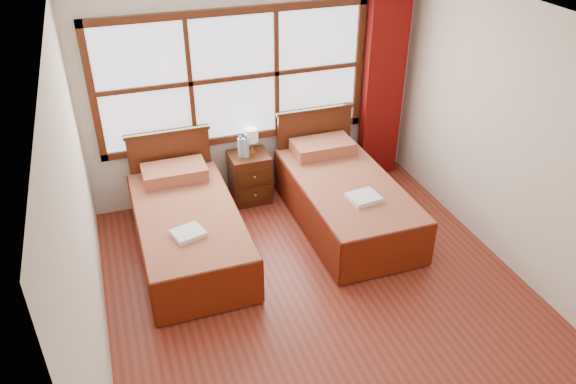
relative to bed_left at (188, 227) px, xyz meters
name	(u,v)px	position (x,y,z in m)	size (l,w,h in m)	color
floor	(324,299)	(1.08, -1.20, -0.31)	(4.50, 4.50, 0.00)	maroon
ceiling	(337,29)	(1.08, -1.20, 2.29)	(4.50, 4.50, 0.00)	white
wall_back	(255,91)	(1.08, 1.05, 0.99)	(4.00, 4.00, 0.00)	silver
wall_left	(81,228)	(-0.92, -1.20, 0.99)	(4.50, 4.50, 0.00)	silver
wall_right	(526,148)	(3.08, -1.20, 0.99)	(4.50, 4.50, 0.00)	silver
window	(234,78)	(0.83, 1.01, 1.19)	(3.16, 0.06, 1.56)	white
curtain	(383,89)	(2.68, 0.91, 0.86)	(0.50, 0.16, 2.30)	maroon
bed_left	(188,227)	(0.00, 0.00, 0.00)	(1.03, 2.05, 1.00)	#3F210D
bed_right	(344,197)	(1.79, 0.00, 0.01)	(1.06, 2.08, 1.03)	#3F210D
nightstand	(250,177)	(0.90, 0.80, 0.00)	(0.46, 0.46, 0.62)	#4C2110
towels_left	(188,233)	(-0.06, -0.47, 0.25)	(0.34, 0.32, 0.04)	white
towels_right	(364,198)	(1.81, -0.46, 0.27)	(0.35, 0.31, 0.05)	white
lamp	(251,136)	(0.95, 0.84, 0.53)	(0.16, 0.16, 0.31)	#BB843B
bottle_near	(241,147)	(0.81, 0.79, 0.43)	(0.07, 0.07, 0.27)	#A8C1D8
bottle_far	(246,147)	(0.86, 0.76, 0.43)	(0.07, 0.07, 0.27)	#A8C1D8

